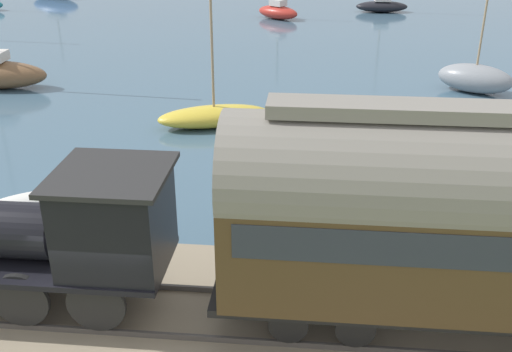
{
  "coord_description": "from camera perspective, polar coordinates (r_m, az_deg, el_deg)",
  "views": [
    {
      "loc": [
        -9.69,
        -4.01,
        8.28
      ],
      "look_at": [
        3.16,
        -2.76,
        2.29
      ],
      "focal_mm": 42.0,
      "sensor_mm": 36.0,
      "label": 1
    }
  ],
  "objects": [
    {
      "name": "rowboat_mid_harbor",
      "position": [
        21.84,
        15.11,
        2.28
      ],
      "size": [
        1.33,
        2.52,
        0.37
      ],
      "rotation": [
        0.0,
        0.0,
        0.21
      ],
      "color": "silver",
      "rests_on": "harbor_water"
    },
    {
      "name": "sailboat_yellow",
      "position": [
        23.95,
        -4.02,
        5.82
      ],
      "size": [
        2.95,
        4.75,
        8.26
      ],
      "rotation": [
        0.0,
        0.0,
        0.34
      ],
      "color": "gold",
      "rests_on": "harbor_water"
    },
    {
      "name": "sailboat_black",
      "position": [
        50.77,
        11.9,
        15.62
      ],
      "size": [
        1.81,
        4.17,
        7.43
      ],
      "rotation": [
        0.0,
        0.0,
        0.05
      ],
      "color": "black",
      "rests_on": "harbor_water"
    },
    {
      "name": "sailboat_red",
      "position": [
        46.81,
        2.1,
        15.41
      ],
      "size": [
        3.23,
        3.74,
        5.15
      ],
      "rotation": [
        0.0,
        0.0,
        -0.6
      ],
      "color": "#B72D23",
      "rests_on": "harbor_water"
    },
    {
      "name": "rowboat_far_out",
      "position": [
        17.52,
        9.64,
        -2.63
      ],
      "size": [
        2.05,
        2.16,
        0.55
      ],
      "rotation": [
        0.0,
        0.0,
        -0.74
      ],
      "color": "silver",
      "rests_on": "harbor_water"
    },
    {
      "name": "steam_locomotive",
      "position": [
        12.51,
        -18.69,
        -4.84
      ],
      "size": [
        2.18,
        6.12,
        3.21
      ],
      "color": "black",
      "rests_on": "rail_embankment"
    },
    {
      "name": "rail_embankment",
      "position": [
        13.32,
        -13.55,
        -13.02
      ],
      "size": [
        5.41,
        56.0,
        0.61
      ],
      "color": "gray",
      "rests_on": "ground"
    },
    {
      "name": "harbor_water",
      "position": [
        53.63,
        1.22,
        16.02
      ],
      "size": [
        80.0,
        80.0,
        0.01
      ],
      "color": "#426075",
      "rests_on": "ground"
    },
    {
      "name": "ground_plane",
      "position": [
        13.36,
        -13.64,
        -14.23
      ],
      "size": [
        200.0,
        200.0,
        0.0
      ],
      "primitive_type": "plane",
      "color": "#607542"
    },
    {
      "name": "rowboat_off_pier",
      "position": [
        18.65,
        -21.52,
        -2.49
      ],
      "size": [
        2.52,
        2.85,
        0.47
      ],
      "rotation": [
        0.0,
        0.0,
        0.66
      ],
      "color": "silver",
      "rests_on": "harbor_water"
    },
    {
      "name": "passenger_coach",
      "position": [
        11.58,
        21.18,
        -3.47
      ],
      "size": [
        2.35,
        10.01,
        4.55
      ],
      "color": "black",
      "rests_on": "rail_embankment"
    },
    {
      "name": "sailboat_gray",
      "position": [
        30.03,
        20.14,
        8.76
      ],
      "size": [
        3.07,
        3.8,
        6.83
      ],
      "rotation": [
        0.0,
        0.0,
        -0.5
      ],
      "color": "gray",
      "rests_on": "harbor_water"
    }
  ]
}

